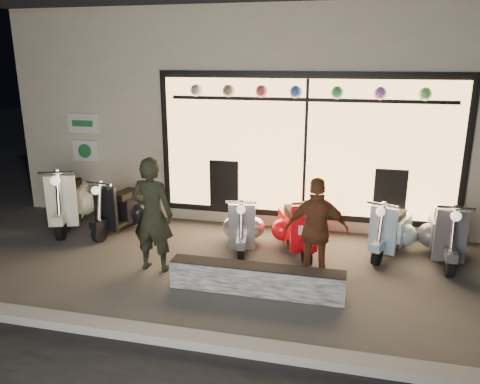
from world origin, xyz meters
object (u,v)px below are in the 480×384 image
(graffiti_barrier, at_px, (256,279))
(scooter_red, at_px, (296,226))
(man, at_px, (152,215))
(woman, at_px, (317,231))
(scooter_silver, at_px, (243,225))

(graffiti_barrier, height_order, scooter_red, scooter_red)
(scooter_red, relative_size, man, 0.77)
(graffiti_barrier, relative_size, woman, 1.56)
(scooter_silver, xyz_separation_m, woman, (1.30, -1.03, 0.38))
(scooter_red, distance_m, man, 2.41)
(scooter_silver, bearing_deg, graffiti_barrier, -80.95)
(scooter_red, bearing_deg, scooter_silver, 164.29)
(scooter_silver, distance_m, scooter_red, 0.88)
(scooter_red, xyz_separation_m, man, (-1.97, -1.30, 0.48))
(graffiti_barrier, relative_size, man, 1.37)
(scooter_silver, xyz_separation_m, man, (-1.09, -1.21, 0.49))
(graffiti_barrier, relative_size, scooter_silver, 1.80)
(man, xyz_separation_m, woman, (2.39, 0.19, -0.11))
(man, distance_m, woman, 2.40)
(woman, bearing_deg, scooter_silver, -45.87)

